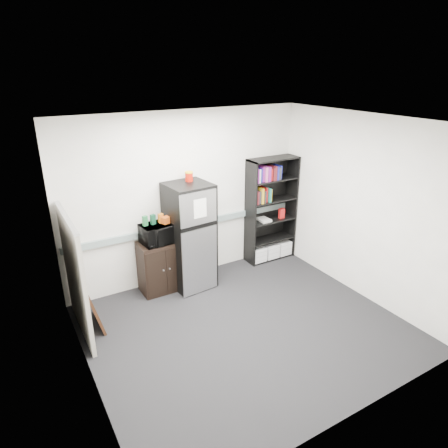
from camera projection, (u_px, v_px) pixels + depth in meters
name	position (u px, v px, depth m)	size (l,w,h in m)	color
floor	(246.00, 328.00, 5.38)	(4.00, 4.00, 0.00)	black
wall_back	(187.00, 198.00, 6.28)	(4.00, 0.02, 2.70)	silver
wall_right	(362.00, 208.00, 5.82)	(0.02, 3.50, 2.70)	silver
wall_left	(79.00, 277.00, 3.94)	(0.02, 3.50, 2.70)	silver
ceiling	(251.00, 123.00, 4.38)	(4.00, 3.50, 0.02)	white
electrical_raceway	(188.00, 225.00, 6.42)	(3.92, 0.05, 0.10)	gray
wall_note	(165.00, 189.00, 6.04)	(0.14, 0.00, 0.10)	white
bookshelf	(271.00, 211.00, 7.01)	(0.90, 0.34, 1.85)	black
cubicle_partition	(75.00, 276.00, 5.05)	(0.06, 1.30, 1.62)	#A39F91
cabinet	(161.00, 266.00, 6.15)	(0.65, 0.44, 0.82)	black
microwave	(160.00, 233.00, 5.93)	(0.54, 0.36, 0.30)	black
snack_box_a	(145.00, 221.00, 5.79)	(0.07, 0.05, 0.15)	#1A5C2E
snack_box_b	(153.00, 219.00, 5.84)	(0.07, 0.05, 0.15)	#0D3C26
snack_box_c	(161.00, 218.00, 5.90)	(0.07, 0.05, 0.14)	orange
snack_bag	(167.00, 219.00, 5.91)	(0.18, 0.10, 0.10)	#C74F13
refrigerator	(190.00, 236.00, 6.15)	(0.68, 0.71, 1.67)	black
coffee_can	(189.00, 176.00, 5.95)	(0.12, 0.12, 0.17)	#A51407
framed_poster	(89.00, 300.00, 5.27)	(0.22, 0.62, 0.79)	black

